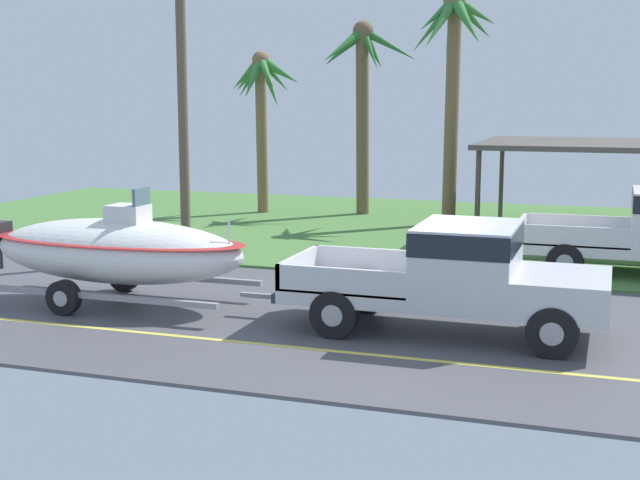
# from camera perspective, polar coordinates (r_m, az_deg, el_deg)

# --- Properties ---
(ground) EXTENTS (36.00, 22.00, 0.11)m
(ground) POSITION_cam_1_polar(r_m,az_deg,el_deg) (23.42, 10.04, -0.54)
(ground) COLOR #4C4C51
(pickup_truck_towing) EXTENTS (5.55, 2.12, 1.86)m
(pickup_truck_towing) POSITION_cam_1_polar(r_m,az_deg,el_deg) (14.79, 9.42, -2.15)
(pickup_truck_towing) COLOR silver
(pickup_truck_towing) RESTS_ON ground
(boat_on_trailer) EXTENTS (6.35, 2.31, 2.26)m
(boat_on_trailer) POSITION_cam_1_polar(r_m,az_deg,el_deg) (17.13, -13.10, -0.64)
(boat_on_trailer) COLOR gray
(boat_on_trailer) RESTS_ON ground
(carport_awning) EXTENTS (7.86, 5.43, 2.70)m
(carport_awning) POSITION_cam_1_polar(r_m,az_deg,el_deg) (25.56, 19.35, 5.76)
(carport_awning) COLOR #4C4238
(carport_awning) RESTS_ON ground
(palm_tree_near_left) EXTENTS (2.99, 2.87, 5.42)m
(palm_tree_near_left) POSITION_cam_1_polar(r_m,az_deg,el_deg) (29.55, -3.87, 9.63)
(palm_tree_near_left) COLOR brown
(palm_tree_near_left) RESTS_ON ground
(palm_tree_near_right) EXTENTS (3.22, 2.90, 6.37)m
(palm_tree_near_right) POSITION_cam_1_polar(r_m,az_deg,el_deg) (29.00, 2.71, 10.49)
(palm_tree_near_right) COLOR brown
(palm_tree_near_right) RESTS_ON ground
(palm_tree_far_left) EXTENTS (2.89, 2.97, 7.11)m
(palm_tree_far_left) POSITION_cam_1_polar(r_m,az_deg,el_deg) (27.08, 8.71, 11.82)
(palm_tree_far_left) COLOR brown
(palm_tree_far_left) RESTS_ON ground
(utility_pole) EXTENTS (0.24, 1.80, 8.76)m
(utility_pole) POSITION_cam_1_polar(r_m,az_deg,el_deg) (21.50, -8.97, 10.79)
(utility_pole) COLOR brown
(utility_pole) RESTS_ON ground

